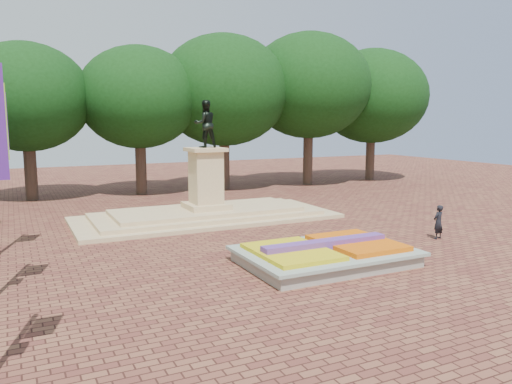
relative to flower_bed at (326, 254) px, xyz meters
The scene contains 5 objects.
ground 2.28m from the flower_bed, 117.19° to the left, with size 90.00×90.00×0.00m, color brown.
flower_bed is the anchor object (origin of this frame).
monument 10.07m from the flower_bed, 95.87° to the left, with size 14.00×6.00×6.40m.
tree_row_back 21.01m from the flower_bed, 86.26° to the left, with size 44.80×8.80×10.43m.
pedestrian 6.90m from the flower_bed, ahead, with size 0.57×0.37×1.56m, color black.
Camera 1 is at (-9.35, -17.18, 5.33)m, focal length 35.00 mm.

